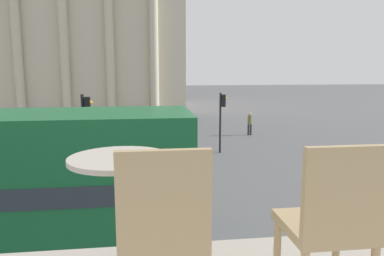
{
  "coord_description": "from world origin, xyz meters",
  "views": [
    {
      "loc": [
        0.84,
        -2.5,
        4.92
      ],
      "look_at": [
        3.2,
        15.34,
        1.99
      ],
      "focal_mm": 35.0,
      "sensor_mm": 36.0,
      "label": 1
    }
  ],
  "objects_px": {
    "cafe_chair_0": "(163,229)",
    "pedestrian_olive": "(250,122)",
    "traffic_light_near": "(86,131)",
    "pedestrian_grey": "(101,148)",
    "traffic_light_mid": "(222,114)",
    "pedestrian_red": "(96,123)",
    "cafe_chair_1": "(331,222)",
    "plaza_building_left": "(36,1)",
    "cafe_dining_table": "(121,189)"
  },
  "relations": [
    {
      "from": "cafe_chair_0",
      "to": "plaza_building_left",
      "type": "bearing_deg",
      "value": 102.59
    },
    {
      "from": "cafe_chair_0",
      "to": "pedestrian_grey",
      "type": "relative_size",
      "value": 0.52
    },
    {
      "from": "pedestrian_olive",
      "to": "pedestrian_red",
      "type": "bearing_deg",
      "value": 96.84
    },
    {
      "from": "pedestrian_olive",
      "to": "pedestrian_grey",
      "type": "distance_m",
      "value": 12.63
    },
    {
      "from": "cafe_chair_0",
      "to": "cafe_chair_1",
      "type": "height_order",
      "value": "same"
    },
    {
      "from": "cafe_chair_1",
      "to": "pedestrian_olive",
      "type": "bearing_deg",
      "value": 70.95
    },
    {
      "from": "cafe_dining_table",
      "to": "traffic_light_mid",
      "type": "distance_m",
      "value": 19.42
    },
    {
      "from": "cafe_chair_0",
      "to": "pedestrian_grey",
      "type": "distance_m",
      "value": 17.14
    },
    {
      "from": "cafe_dining_table",
      "to": "pedestrian_olive",
      "type": "bearing_deg",
      "value": 71.91
    },
    {
      "from": "cafe_chair_0",
      "to": "cafe_chair_1",
      "type": "xyz_separation_m",
      "value": [
        0.8,
        -0.03,
        0.0
      ]
    },
    {
      "from": "traffic_light_mid",
      "to": "pedestrian_red",
      "type": "height_order",
      "value": "traffic_light_mid"
    },
    {
      "from": "cafe_dining_table",
      "to": "cafe_chair_0",
      "type": "distance_m",
      "value": 0.59
    },
    {
      "from": "cafe_chair_0",
      "to": "pedestrian_olive",
      "type": "bearing_deg",
      "value": 70.38
    },
    {
      "from": "cafe_dining_table",
      "to": "plaza_building_left",
      "type": "distance_m",
      "value": 47.79
    },
    {
      "from": "traffic_light_near",
      "to": "cafe_chair_0",
      "type": "bearing_deg",
      "value": -80.0
    },
    {
      "from": "pedestrian_red",
      "to": "pedestrian_grey",
      "type": "height_order",
      "value": "pedestrian_red"
    },
    {
      "from": "cafe_dining_table",
      "to": "pedestrian_olive",
      "type": "height_order",
      "value": "cafe_dining_table"
    },
    {
      "from": "traffic_light_mid",
      "to": "pedestrian_red",
      "type": "bearing_deg",
      "value": 143.65
    },
    {
      "from": "cafe_dining_table",
      "to": "traffic_light_near",
      "type": "height_order",
      "value": "cafe_dining_table"
    },
    {
      "from": "cafe_chair_0",
      "to": "pedestrian_red",
      "type": "relative_size",
      "value": 0.51
    },
    {
      "from": "traffic_light_near",
      "to": "pedestrian_grey",
      "type": "bearing_deg",
      "value": 89.53
    },
    {
      "from": "pedestrian_olive",
      "to": "cafe_dining_table",
      "type": "bearing_deg",
      "value": 170.69
    },
    {
      "from": "pedestrian_red",
      "to": "pedestrian_grey",
      "type": "bearing_deg",
      "value": -111.04
    },
    {
      "from": "cafe_chair_1",
      "to": "pedestrian_red",
      "type": "height_order",
      "value": "cafe_chair_1"
    },
    {
      "from": "traffic_light_mid",
      "to": "cafe_chair_1",
      "type": "bearing_deg",
      "value": -100.57
    },
    {
      "from": "cafe_dining_table",
      "to": "pedestrian_olive",
      "type": "distance_m",
      "value": 25.55
    },
    {
      "from": "traffic_light_near",
      "to": "pedestrian_red",
      "type": "bearing_deg",
      "value": 95.22
    },
    {
      "from": "cafe_chair_1",
      "to": "pedestrian_grey",
      "type": "relative_size",
      "value": 0.52
    },
    {
      "from": "traffic_light_near",
      "to": "pedestrian_grey",
      "type": "distance_m",
      "value": 4.49
    },
    {
      "from": "plaza_building_left",
      "to": "cafe_dining_table",
      "type": "bearing_deg",
      "value": -75.13
    },
    {
      "from": "pedestrian_red",
      "to": "cafe_chair_1",
      "type": "bearing_deg",
      "value": -109.72
    },
    {
      "from": "traffic_light_near",
      "to": "pedestrian_olive",
      "type": "relative_size",
      "value": 2.37
    },
    {
      "from": "cafe_chair_1",
      "to": "cafe_chair_0",
      "type": "bearing_deg",
      "value": 174.5
    },
    {
      "from": "cafe_chair_0",
      "to": "plaza_building_left",
      "type": "height_order",
      "value": "plaza_building_left"
    },
    {
      "from": "cafe_chair_0",
      "to": "traffic_light_mid",
      "type": "relative_size",
      "value": 0.26
    },
    {
      "from": "cafe_chair_0",
      "to": "traffic_light_near",
      "type": "distance_m",
      "value": 12.78
    },
    {
      "from": "pedestrian_olive",
      "to": "pedestrian_grey",
      "type": "relative_size",
      "value": 0.95
    },
    {
      "from": "cafe_chair_0",
      "to": "plaza_building_left",
      "type": "relative_size",
      "value": 0.03
    },
    {
      "from": "plaza_building_left",
      "to": "pedestrian_red",
      "type": "distance_m",
      "value": 25.59
    },
    {
      "from": "cafe_chair_0",
      "to": "cafe_chair_1",
      "type": "bearing_deg",
      "value": -4.35
    },
    {
      "from": "pedestrian_grey",
      "to": "cafe_dining_table",
      "type": "bearing_deg",
      "value": 11.06
    },
    {
      "from": "pedestrian_olive",
      "to": "pedestrian_red",
      "type": "relative_size",
      "value": 0.94
    },
    {
      "from": "cafe_chair_1",
      "to": "pedestrian_red",
      "type": "xyz_separation_m",
      "value": [
        -4.14,
        25.04,
        -3.17
      ]
    },
    {
      "from": "cafe_chair_1",
      "to": "pedestrian_grey",
      "type": "bearing_deg",
      "value": 96.53
    },
    {
      "from": "traffic_light_near",
      "to": "traffic_light_mid",
      "type": "distance_m",
      "value": 9.5
    },
    {
      "from": "cafe_chair_1",
      "to": "plaza_building_left",
      "type": "bearing_deg",
      "value": 102.35
    },
    {
      "from": "cafe_chair_0",
      "to": "pedestrian_olive",
      "type": "height_order",
      "value": "cafe_chair_0"
    },
    {
      "from": "traffic_light_mid",
      "to": "pedestrian_olive",
      "type": "relative_size",
      "value": 2.09
    },
    {
      "from": "traffic_light_near",
      "to": "pedestrian_olive",
      "type": "distance_m",
      "value": 15.73
    },
    {
      "from": "cafe_chair_0",
      "to": "cafe_chair_1",
      "type": "distance_m",
      "value": 0.8
    }
  ]
}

